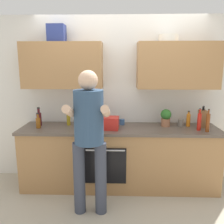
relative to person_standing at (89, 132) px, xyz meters
The scene contains 17 objects.
ground_plane 1.27m from the person_standing, 62.31° to the left, with size 12.00×12.00×0.00m, color #B2A893.
back_wall_unit 1.10m from the person_standing, 69.88° to the left, with size 4.00×0.38×2.50m.
counter 0.95m from the person_standing, 62.32° to the left, with size 2.84×0.67×0.90m.
person_standing is the anchor object (origin of this frame).
bottle_juice 1.56m from the person_standing, 29.72° to the left, with size 0.06×0.06×0.23m.
bottle_hotsauce 1.55m from the person_standing, 21.44° to the left, with size 0.05×0.05×0.31m.
bottle_syrup 1.01m from the person_standing, 142.90° to the left, with size 0.06×0.06×0.22m.
bottle_oil 0.89m from the person_standing, 117.40° to the left, with size 0.06×0.06×0.20m.
bottle_wine 1.12m from the person_standing, 138.53° to the left, with size 0.07×0.07×0.28m.
bottle_water 0.57m from the person_standing, 92.96° to the left, with size 0.05×0.05×0.27m.
bottle_vinegar 1.61m from the person_standing, 17.89° to the left, with size 0.05×0.05×0.31m.
cup_ceramic 0.76m from the person_standing, 105.29° to the left, with size 0.08×0.08×0.10m, color #BF4C47.
cup_stoneware 1.47m from the person_standing, 31.81° to the left, with size 0.08×0.08×0.10m, color slate.
cup_tea 0.93m from the person_standing, 65.23° to the left, with size 0.08×0.08×0.08m, color #33598C.
knife_block 1.71m from the person_standing, 25.44° to the left, with size 0.10×0.14×0.31m.
potted_herb 1.28m from the person_standing, 36.82° to the left, with size 0.15×0.15×0.25m.
grocery_bag_crisps 0.63m from the person_standing, 70.47° to the left, with size 0.26×0.20×0.17m, color red.
Camera 1 is at (-0.00, -3.25, 1.80)m, focal length 37.63 mm.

